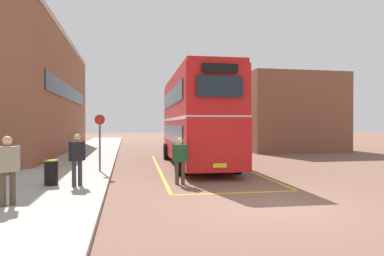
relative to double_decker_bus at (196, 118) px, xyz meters
The scene contains 12 objects.
ground_plane 5.84m from the double_decker_bus, 87.36° to the left, with size 135.60×135.60×0.00m, color brown.
sidewalk_left 10.19m from the double_decker_bus, 129.24° to the left, with size 4.00×57.60×0.14m, color #A39E93.
brick_building_left 14.66m from the double_decker_bus, 139.52° to the left, with size 6.54×21.06×8.68m.
depot_building_right 16.53m from the double_decker_bus, 54.23° to the left, with size 7.90×15.39×6.27m.
double_decker_bus is the anchor object (origin of this frame).
single_deck_bus 15.10m from the double_decker_bus, 78.85° to the left, with size 3.37×8.34×3.02m.
pedestrian_boarding 6.00m from the double_decker_bus, 107.34° to the right, with size 0.56×0.31×1.69m.
pedestrian_waiting_near 8.03m from the double_decker_bus, 131.33° to the right, with size 0.52×0.48×1.72m.
pedestrian_waiting_far 10.78m from the double_decker_bus, 127.67° to the right, with size 0.54×0.44×1.74m.
litter_bin 8.50m from the double_decker_bus, 137.47° to the right, with size 0.47×0.47×0.84m.
bus_stop_sign 5.39m from the double_decker_bus, 153.58° to the right, with size 0.44×0.08×2.46m.
bay_marking_yellow 3.19m from the double_decker_bus, 90.89° to the right, with size 4.68×12.82×0.01m.
Camera 1 is at (-3.88, -8.50, 2.17)m, focal length 31.84 mm.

